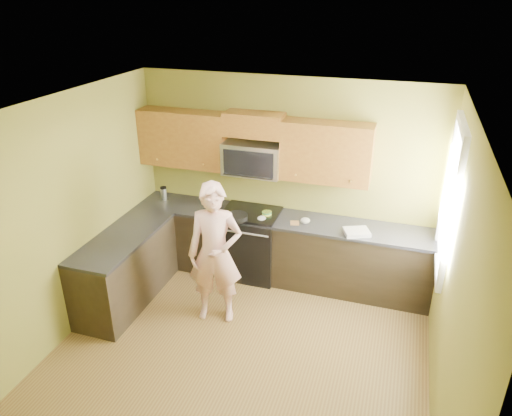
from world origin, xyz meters
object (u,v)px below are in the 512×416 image
at_px(stove, 251,243).
at_px(travel_mug, 164,199).
at_px(microwave, 253,174).
at_px(frying_pan, 237,219).
at_px(butter_tub, 267,217).
at_px(woman, 215,254).

distance_m(stove, travel_mug, 1.40).
bearing_deg(microwave, frying_pan, -104.47).
height_order(stove, travel_mug, travel_mug).
distance_m(butter_tub, travel_mug, 1.56).
bearing_deg(woman, stove, 72.52).
bearing_deg(stove, frying_pan, -111.04).
distance_m(stove, woman, 1.12).
bearing_deg(butter_tub, frying_pan, -144.00).
height_order(stove, woman, woman).
bearing_deg(stove, microwave, 90.00).
bearing_deg(frying_pan, woman, -76.88).
bearing_deg(butter_tub, stove, 176.69).
relative_size(microwave, frying_pan, 1.54).
bearing_deg(travel_mug, microwave, 2.20).
height_order(microwave, frying_pan, microwave).
xyz_separation_m(woman, butter_tub, (0.31, 1.04, 0.05)).
height_order(microwave, woman, woman).
xyz_separation_m(microwave, woman, (-0.08, -1.17, -0.58)).
relative_size(stove, butter_tub, 7.44).
bearing_deg(microwave, woman, -93.88).
relative_size(frying_pan, travel_mug, 2.57).
height_order(microwave, butter_tub, microwave).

